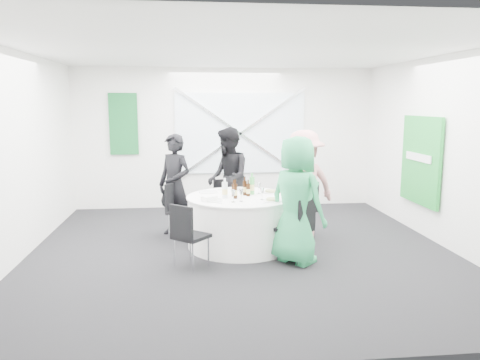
{
  "coord_description": "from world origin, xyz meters",
  "views": [
    {
      "loc": [
        -0.72,
        -6.45,
        2.09
      ],
      "look_at": [
        0.0,
        0.2,
        1.0
      ],
      "focal_mm": 35.0,
      "sensor_mm": 36.0,
      "label": 1
    }
  ],
  "objects": [
    {
      "name": "floor",
      "position": [
        0.0,
        0.0,
        0.0
      ],
      "size": [
        6.0,
        6.0,
        0.0
      ],
      "primitive_type": "plane",
      "color": "black",
      "rests_on": "ground"
    },
    {
      "name": "ceiling",
      "position": [
        0.0,
        0.0,
        2.8
      ],
      "size": [
        6.0,
        6.0,
        0.0
      ],
      "primitive_type": "plane",
      "rotation": [
        3.14,
        0.0,
        0.0
      ],
      "color": "silver",
      "rests_on": "wall_back"
    },
    {
      "name": "wall_back",
      "position": [
        0.0,
        3.0,
        1.4
      ],
      "size": [
        6.0,
        0.0,
        6.0
      ],
      "primitive_type": "plane",
      "rotation": [
        1.57,
        0.0,
        0.0
      ],
      "color": "white",
      "rests_on": "floor"
    },
    {
      "name": "wall_front",
      "position": [
        0.0,
        -3.0,
        1.4
      ],
      "size": [
        6.0,
        0.0,
        6.0
      ],
      "primitive_type": "plane",
      "rotation": [
        -1.57,
        0.0,
        0.0
      ],
      "color": "white",
      "rests_on": "floor"
    },
    {
      "name": "wall_left",
      "position": [
        -3.0,
        0.0,
        1.4
      ],
      "size": [
        0.0,
        6.0,
        6.0
      ],
      "primitive_type": "plane",
      "rotation": [
        1.57,
        0.0,
        1.57
      ],
      "color": "white",
      "rests_on": "floor"
    },
    {
      "name": "wall_right",
      "position": [
        3.0,
        0.0,
        1.4
      ],
      "size": [
        0.0,
        6.0,
        6.0
      ],
      "primitive_type": "plane",
      "rotation": [
        1.57,
        0.0,
        -1.57
      ],
      "color": "white",
      "rests_on": "floor"
    },
    {
      "name": "window_panel",
      "position": [
        0.3,
        2.96,
        1.5
      ],
      "size": [
        2.6,
        0.03,
        1.6
      ],
      "primitive_type": "cube",
      "color": "silver",
      "rests_on": "wall_back"
    },
    {
      "name": "window_brace_a",
      "position": [
        0.3,
        2.92,
        1.5
      ],
      "size": [
        2.63,
        0.05,
        1.84
      ],
      "primitive_type": "cube",
      "rotation": [
        0.0,
        0.97,
        0.0
      ],
      "color": "silver",
      "rests_on": "window_panel"
    },
    {
      "name": "window_brace_b",
      "position": [
        0.3,
        2.92,
        1.5
      ],
      "size": [
        2.63,
        0.05,
        1.84
      ],
      "primitive_type": "cube",
      "rotation": [
        0.0,
        -0.97,
        0.0
      ],
      "color": "silver",
      "rests_on": "window_panel"
    },
    {
      "name": "green_banner",
      "position": [
        -2.0,
        2.95,
        1.7
      ],
      "size": [
        0.55,
        0.04,
        1.2
      ],
      "primitive_type": "cube",
      "color": "#125D29",
      "rests_on": "wall_back"
    },
    {
      "name": "green_sign",
      "position": [
        2.94,
        0.6,
        1.2
      ],
      "size": [
        0.05,
        1.2,
        1.4
      ],
      "primitive_type": "cube",
      "color": "#1A932F",
      "rests_on": "wall_right"
    },
    {
      "name": "banquet_table",
      "position": [
        0.0,
        0.2,
        0.38
      ],
      "size": [
        1.56,
        1.56,
        0.76
      ],
      "color": "white",
      "rests_on": "floor"
    },
    {
      "name": "chair_back",
      "position": [
        -0.14,
        1.32,
        0.47
      ],
      "size": [
        0.41,
        0.42,
        0.82
      ],
      "rotation": [
        0.0,
        0.0,
        0.12
      ],
      "color": "black",
      "rests_on": "floor"
    },
    {
      "name": "chair_back_left",
      "position": [
        -0.91,
        0.78,
        0.51
      ],
      "size": [
        0.55,
        0.54,
        0.87
      ],
      "rotation": [
        0.0,
        0.0,
        1.0
      ],
      "color": "black",
      "rests_on": "floor"
    },
    {
      "name": "chair_back_right",
      "position": [
        1.09,
        0.7,
        0.52
      ],
      "size": [
        0.54,
        0.53,
        0.89
      ],
      "rotation": [
        0.0,
        0.0,
        -1.14
      ],
      "color": "black",
      "rests_on": "floor"
    },
    {
      "name": "chair_front_right",
      "position": [
        0.72,
        -0.54,
        0.51
      ],
      "size": [
        0.57,
        0.57,
        0.88
      ],
      "rotation": [
        0.0,
        0.0,
        3.91
      ],
      "color": "black",
      "rests_on": "floor"
    },
    {
      "name": "chair_front_left",
      "position": [
        -0.77,
        -0.68,
        0.49
      ],
      "size": [
        0.54,
        0.54,
        0.85
      ],
      "rotation": [
        0.0,
        0.0,
        2.42
      ],
      "color": "black",
      "rests_on": "floor"
    },
    {
      "name": "person_man_back_left",
      "position": [
        -0.97,
        0.95,
        0.81
      ],
      "size": [
        0.71,
        0.67,
        1.63
      ],
      "primitive_type": "imported",
      "rotation": [
        0.0,
        0.0,
        -0.66
      ],
      "color": "black",
      "rests_on": "floor"
    },
    {
      "name": "person_man_back",
      "position": [
        -0.09,
        1.28,
        0.86
      ],
      "size": [
        0.52,
        0.87,
        1.71
      ],
      "primitive_type": "imported",
      "rotation": [
        0.0,
        0.0,
        -1.49
      ],
      "color": "black",
      "rests_on": "floor"
    },
    {
      "name": "person_woman_pink",
      "position": [
        1.03,
        0.57,
        0.85
      ],
      "size": [
        1.2,
        0.85,
        1.7
      ],
      "primitive_type": "imported",
      "rotation": [
        0.0,
        0.0,
        -2.8
      ],
      "color": "#D58A8A",
      "rests_on": "floor"
    },
    {
      "name": "person_woman_green",
      "position": [
        0.66,
        -0.57,
        0.84
      ],
      "size": [
        0.94,
        0.97,
        1.69
      ],
      "primitive_type": "imported",
      "rotation": [
        0.0,
        0.0,
        2.28
      ],
      "color": "#2B9E5D",
      "rests_on": "floor"
    },
    {
      "name": "plate_back",
      "position": [
        0.04,
        0.7,
        0.77
      ],
      "size": [
        0.28,
        0.28,
        0.01
      ],
      "color": "white",
      "rests_on": "banquet_table"
    },
    {
      "name": "plate_back_left",
      "position": [
        -0.45,
        0.53,
        0.77
      ],
      "size": [
        0.28,
        0.28,
        0.01
      ],
      "color": "white",
      "rests_on": "banquet_table"
    },
    {
      "name": "plate_back_right",
      "position": [
        0.49,
        0.42,
        0.78
      ],
      "size": [
        0.26,
        0.26,
        0.04
      ],
      "color": "white",
      "rests_on": "banquet_table"
    },
    {
      "name": "plate_front_right",
      "position": [
        0.42,
        -0.19,
        0.78
      ],
      "size": [
        0.28,
        0.28,
        0.04
      ],
      "color": "white",
      "rests_on": "banquet_table"
    },
    {
      "name": "plate_front_left",
      "position": [
        -0.42,
        -0.08,
        0.77
      ],
      "size": [
        0.29,
        0.29,
        0.01
      ],
      "color": "white",
      "rests_on": "banquet_table"
    },
    {
      "name": "napkin",
      "position": [
        -0.46,
        -0.1,
        0.8
      ],
      "size": [
        0.24,
        0.22,
        0.05
      ],
      "primitive_type": "cube",
      "rotation": [
        0.0,
        0.0,
        0.62
      ],
      "color": "white",
      "rests_on": "plate_front_left"
    },
    {
      "name": "beer_bottle_a",
      "position": [
        -0.09,
        0.21,
        0.85
      ],
      "size": [
        0.06,
        0.06,
        0.24
      ],
      "color": "#321809",
      "rests_on": "banquet_table"
    },
    {
      "name": "beer_bottle_b",
      "position": [
        0.08,
        0.27,
        0.87
      ],
      "size": [
        0.06,
        0.06,
        0.28
      ],
      "color": "#321809",
      "rests_on": "banquet_table"
    },
    {
      "name": "beer_bottle_c",
      "position": [
        0.12,
        0.2,
        0.85
      ],
      "size": [
        0.06,
        0.06,
        0.24
      ],
      "color": "#321809",
      "rests_on": "banquet_table"
    },
    {
      "name": "beer_bottle_d",
      "position": [
        -0.09,
        0.04,
        0.87
      ],
      "size": [
        0.06,
        0.06,
        0.27
      ],
      "color": "#321809",
      "rests_on": "banquet_table"
    },
    {
      "name": "green_water_bottle",
      "position": [
        0.19,
        0.33,
        0.89
      ],
      "size": [
        0.08,
        0.08,
        0.32
      ],
      "color": "green",
      "rests_on": "banquet_table"
    },
    {
      "name": "clear_water_bottle",
      "position": [
        -0.23,
        0.1,
        0.87
      ],
      "size": [
        0.08,
        0.08,
        0.29
      ],
      "color": "white",
      "rests_on": "banquet_table"
    },
    {
      "name": "wine_glass_a",
      "position": [
        -0.14,
        -0.2,
        0.88
      ],
      "size": [
        0.07,
        0.07,
        0.17
      ],
      "color": "white",
      "rests_on": "banquet_table"
    },
    {
      "name": "wine_glass_b",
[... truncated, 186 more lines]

